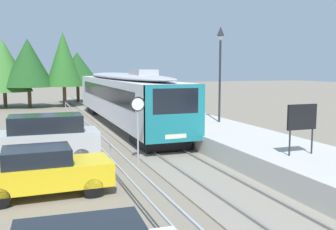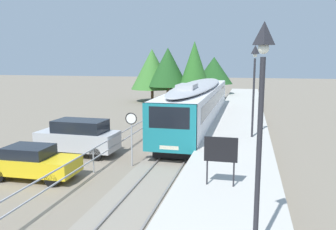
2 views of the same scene
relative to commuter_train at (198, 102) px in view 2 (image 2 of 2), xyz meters
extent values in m
plane|color=slate|center=(-3.00, -1.91, -2.15)|extent=(160.00, 160.00, 0.00)
cube|color=gray|center=(0.00, -1.91, -2.12)|extent=(3.20, 60.00, 0.06)
cube|color=slate|center=(-0.72, -1.91, -2.05)|extent=(0.08, 60.00, 0.08)
cube|color=slate|center=(0.72, -1.91, -2.05)|extent=(0.08, 60.00, 0.08)
cube|color=silver|center=(0.00, 0.11, -0.18)|extent=(2.80, 20.18, 2.55)
cube|color=#19757F|center=(0.00, -9.88, -0.18)|extent=(2.80, 0.24, 2.55)
cube|color=black|center=(0.00, -9.96, 0.38)|extent=(2.13, 0.08, 1.12)
cube|color=black|center=(0.00, 0.11, 0.22)|extent=(2.82, 16.95, 0.92)
ellipsoid|color=#A8AAAF|center=(0.00, 0.11, 1.27)|extent=(2.69, 19.37, 0.44)
cube|color=#A8AAAF|center=(0.00, -4.94, 1.55)|extent=(1.10, 2.20, 0.36)
cube|color=#EAE5C6|center=(0.00, -9.95, -1.18)|extent=(1.00, 0.10, 0.20)
cube|color=black|center=(0.00, -7.58, -1.73)|extent=(2.24, 3.20, 0.55)
cube|color=black|center=(0.00, 7.80, -1.73)|extent=(2.24, 3.20, 0.55)
cube|color=#B7B5AD|center=(3.25, -1.91, -1.70)|extent=(3.90, 60.00, 0.90)
cylinder|color=#232328|center=(4.15, -18.94, 1.05)|extent=(0.12, 0.12, 4.60)
pyramid|color=#232328|center=(4.15, -18.94, 3.85)|extent=(0.34, 0.34, 0.50)
sphere|color=silver|center=(4.15, -18.94, 3.53)|extent=(0.24, 0.24, 0.24)
cylinder|color=#232328|center=(4.15, -6.14, 1.05)|extent=(0.12, 0.12, 4.60)
pyramid|color=#232328|center=(4.15, -6.14, 3.85)|extent=(0.34, 0.34, 0.50)
sphere|color=silver|center=(4.15, -6.14, 3.53)|extent=(0.24, 0.24, 0.24)
cylinder|color=#232328|center=(2.50, -14.57, -0.80)|extent=(0.06, 0.06, 0.90)
cylinder|color=#232328|center=(3.46, -14.57, -0.80)|extent=(0.06, 0.06, 0.90)
cube|color=black|center=(2.98, -14.57, 0.10)|extent=(1.20, 0.08, 0.90)
cylinder|color=#9EA0A5|center=(-1.85, -10.45, -1.05)|extent=(0.07, 0.07, 2.20)
cylinder|color=white|center=(-1.85, -10.47, 0.35)|extent=(0.60, 0.03, 0.60)
torus|color=black|center=(-1.85, -10.48, 0.35)|extent=(0.61, 0.05, 0.61)
cube|color=#9EA0A5|center=(-3.30, -11.91, -0.95)|extent=(0.05, 36.00, 0.05)
cube|color=#9EA0A5|center=(-3.30, -11.91, -1.46)|extent=(0.05, 36.00, 0.05)
cylinder|color=#9EA0A5|center=(-3.30, -11.91, -1.52)|extent=(0.06, 0.06, 1.25)
cylinder|color=#9EA0A5|center=(-3.30, -2.91, -1.52)|extent=(0.06, 0.06, 1.25)
cylinder|color=#9EA0A5|center=(-3.30, 6.09, -1.52)|extent=(0.06, 0.06, 1.25)
cube|color=gold|center=(-5.60, -13.25, -1.48)|extent=(4.03, 1.83, 0.72)
cube|color=black|center=(-5.85, -13.25, -0.87)|extent=(2.03, 1.58, 0.50)
cylinder|color=black|center=(-4.29, -12.44, -1.84)|extent=(0.62, 0.21, 0.62)
cylinder|color=black|center=(-4.27, -14.00, -1.84)|extent=(0.62, 0.21, 0.62)
cylinder|color=black|center=(-6.93, -12.49, -1.84)|extent=(0.62, 0.21, 0.62)
cube|color=#B7BABF|center=(-5.60, -9.09, -1.29)|extent=(4.64, 2.01, 1.00)
cube|color=black|center=(-5.40, -9.10, -0.45)|extent=(2.94, 1.74, 0.68)
cylinder|color=black|center=(-7.14, -9.88, -1.79)|extent=(0.73, 0.26, 0.72)
cylinder|color=black|center=(-7.10, -8.22, -1.79)|extent=(0.73, 0.26, 0.72)
cylinder|color=black|center=(-4.10, -9.96, -1.79)|extent=(0.73, 0.26, 0.72)
cylinder|color=black|center=(-4.06, -8.30, -1.79)|extent=(0.73, 0.26, 0.72)
cylinder|color=brown|center=(-2.64, 14.83, -1.09)|extent=(0.36, 0.36, 2.12)
cone|color=#286023|center=(-2.64, 14.83, 2.72)|extent=(3.70, 3.70, 5.48)
cylinder|color=brown|center=(-6.02, 15.24, -1.09)|extent=(0.36, 0.36, 2.11)
cone|color=#1E4C1E|center=(-6.02, 15.24, 2.35)|extent=(5.06, 5.06, 4.77)
cylinder|color=brown|center=(-8.35, 16.23, -1.33)|extent=(0.36, 0.36, 1.64)
cone|color=#38702D|center=(-8.35, 16.23, 2.06)|extent=(5.44, 5.44, 5.13)
cylinder|color=brown|center=(-0.74, 19.44, -1.03)|extent=(0.36, 0.36, 2.23)
cone|color=#1E4C1E|center=(-0.74, 19.44, 1.86)|extent=(5.01, 5.01, 3.54)
camera|label=1|loc=(-5.96, -25.41, 1.80)|focal=40.73mm
camera|label=2|loc=(3.88, -26.67, 3.30)|focal=36.80mm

